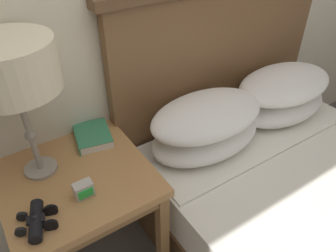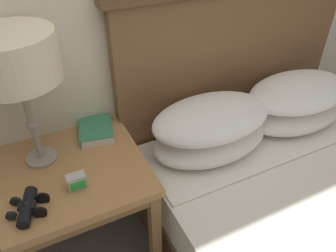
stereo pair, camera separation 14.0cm
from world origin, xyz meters
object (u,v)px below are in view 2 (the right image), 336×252
book_on_nightstand (96,130)px  binoculars_pair (28,207)px  nightstand (75,180)px  bed (322,235)px  alarm_clock (77,181)px  table_lamp (12,60)px

book_on_nightstand → binoculars_pair: size_ratio=1.33×
nightstand → bed: bearing=-31.4°
binoculars_pair → alarm_clock: 0.19m
table_lamp → alarm_clock: 0.49m
bed → book_on_nightstand: size_ratio=8.59×
book_on_nightstand → table_lamp: bearing=-165.0°
nightstand → binoculars_pair: bearing=-138.5°
table_lamp → binoculars_pair: bearing=-108.2°
table_lamp → book_on_nightstand: 0.50m
table_lamp → alarm_clock: bearing=-67.0°
book_on_nightstand → binoculars_pair: 0.47m
nightstand → alarm_clock: (-0.00, -0.13, 0.12)m
bed → book_on_nightstand: (-0.78, 0.73, 0.35)m
binoculars_pair → alarm_clock: bearing=11.4°
table_lamp → alarm_clock: size_ratio=7.82×
table_lamp → book_on_nightstand: bearing=15.0°
nightstand → table_lamp: 0.55m
book_on_nightstand → binoculars_pair: bearing=-135.7°
binoculars_pair → alarm_clock: (0.18, 0.04, 0.01)m
book_on_nightstand → alarm_clock: (-0.16, -0.29, 0.01)m
bed → alarm_clock: size_ratio=26.87×
table_lamp → binoculars_pair: size_ratio=3.32×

